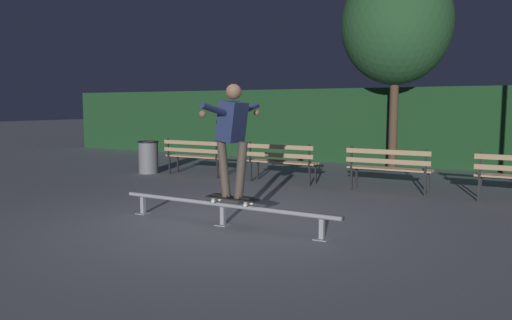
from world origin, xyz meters
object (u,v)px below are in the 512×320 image
(tree_behind_benches, at_px, (396,25))
(skateboarder, at_px, (232,131))
(grind_rail, at_px, (223,208))
(park_bench_leftmost, at_px, (195,153))
(park_bench_left_center, at_px, (281,159))
(trash_can, at_px, (148,157))
(park_bench_right_center, at_px, (389,165))
(skateboard, at_px, (232,199))

(tree_behind_benches, bearing_deg, skateboarder, -93.18)
(grind_rail, relative_size, park_bench_leftmost, 2.18)
(park_bench_leftmost, height_order, tree_behind_benches, tree_behind_benches)
(park_bench_leftmost, distance_m, park_bench_left_center, 2.32)
(grind_rail, xyz_separation_m, skateboarder, (0.16, -0.00, 1.09))
(trash_can, bearing_deg, park_bench_leftmost, 9.65)
(skateboarder, height_order, park_bench_left_center, skateboarder)
(tree_behind_benches, distance_m, trash_can, 7.07)
(park_bench_right_center, bearing_deg, grind_rail, -109.67)
(grind_rail, xyz_separation_m, trash_can, (-4.56, 3.53, 0.17))
(grind_rail, bearing_deg, park_bench_leftmost, 131.35)
(skateboarder, distance_m, trash_can, 5.96)
(park_bench_left_center, bearing_deg, skateboard, -73.10)
(grind_rail, height_order, park_bench_left_center, park_bench_left_center)
(skateboarder, distance_m, park_bench_left_center, 3.99)
(park_bench_leftmost, bearing_deg, skateboarder, -47.28)
(park_bench_leftmost, relative_size, park_bench_right_center, 1.00)
(park_bench_left_center, height_order, park_bench_right_center, same)
(grind_rail, xyz_separation_m, park_bench_right_center, (1.34, 3.74, 0.29))
(grind_rail, distance_m, skateboarder, 1.10)
(skateboarder, bearing_deg, park_bench_leftmost, 132.72)
(park_bench_right_center, bearing_deg, tree_behind_benches, 102.98)
(skateboard, distance_m, park_bench_right_center, 3.93)
(park_bench_leftmost, relative_size, park_bench_left_center, 1.00)
(skateboarder, relative_size, park_bench_leftmost, 0.97)
(park_bench_left_center, height_order, tree_behind_benches, tree_behind_benches)
(park_bench_left_center, xyz_separation_m, tree_behind_benches, (1.54, 3.38, 3.17))
(grind_rail, distance_m, park_bench_right_center, 3.99)
(trash_can, bearing_deg, skateboarder, -36.78)
(tree_behind_benches, bearing_deg, park_bench_leftmost, -138.70)
(skateboard, bearing_deg, grind_rail, 180.00)
(skateboarder, distance_m, tree_behind_benches, 7.52)
(park_bench_right_center, bearing_deg, park_bench_leftmost, 180.00)
(park_bench_right_center, distance_m, tree_behind_benches, 4.70)
(tree_behind_benches, xyz_separation_m, trash_can, (-5.12, -3.60, -3.29))
(skateboarder, relative_size, park_bench_right_center, 0.97)
(grind_rail, height_order, trash_can, trash_can)
(park_bench_leftmost, xyz_separation_m, park_bench_left_center, (2.32, 0.00, 0.00))
(skateboard, distance_m, tree_behind_benches, 7.87)
(skateboard, relative_size, park_bench_left_center, 0.49)
(park_bench_right_center, xyz_separation_m, tree_behind_benches, (-0.78, 3.38, 3.17))
(grind_rail, distance_m, park_bench_left_center, 3.88)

